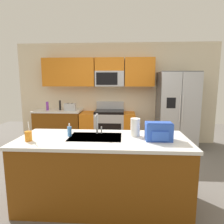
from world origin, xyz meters
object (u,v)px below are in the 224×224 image
object	(u,v)px
toaster	(70,107)
backpack	(159,131)
bottle_purple	(47,106)
soap_dispenser	(69,131)
drink_cup_orange	(28,136)
range_oven	(108,128)
paper_towel_roll	(135,127)
sink_faucet	(97,122)
pepper_mill	(60,105)
refrigerator	(176,110)

from	to	relation	value
toaster	backpack	xyz separation A→B (m)	(1.77, -2.40, 0.03)
bottle_purple	soap_dispenser	xyz separation A→B (m)	(1.21, -2.29, -0.04)
backpack	drink_cup_orange	bearing A→B (deg)	-175.53
range_oven	paper_towel_roll	bearing A→B (deg)	-76.59
paper_towel_roll	sink_faucet	bearing A→B (deg)	171.37
toaster	sink_faucet	xyz separation A→B (m)	(0.98, -2.16, 0.08)
toaster	pepper_mill	world-z (taller)	pepper_mill
range_oven	paper_towel_roll	xyz separation A→B (m)	(0.55, -2.29, 0.58)
refrigerator	drink_cup_orange	world-z (taller)	refrigerator
toaster	bottle_purple	world-z (taller)	bottle_purple
soap_dispenser	backpack	bearing A→B (deg)	-5.52
toaster	backpack	world-z (taller)	backpack
soap_dispenser	sink_faucet	bearing A→B (deg)	19.98
range_oven	pepper_mill	distance (m)	1.36
soap_dispenser	paper_towel_roll	xyz separation A→B (m)	(0.87, 0.05, 0.05)
range_oven	bottle_purple	size ratio (longest dim) A/B	6.30
refrigerator	toaster	world-z (taller)	refrigerator
refrigerator	drink_cup_orange	bearing A→B (deg)	-134.34
paper_towel_roll	pepper_mill	bearing A→B (deg)	127.77
toaster	pepper_mill	bearing A→B (deg)	169.72
pepper_mill	sink_faucet	xyz separation A→B (m)	(1.26, -2.21, 0.05)
toaster	drink_cup_orange	bearing A→B (deg)	-85.83
soap_dispenser	pepper_mill	bearing A→B (deg)	111.09
drink_cup_orange	soap_dispenser	xyz separation A→B (m)	(0.44, 0.24, 0.01)
sink_faucet	refrigerator	bearing A→B (deg)	52.35
pepper_mill	bottle_purple	world-z (taller)	pepper_mill
toaster	pepper_mill	size ratio (longest dim) A/B	1.14
range_oven	toaster	bearing A→B (deg)	-176.84
backpack	paper_towel_roll	bearing A→B (deg)	149.80
sink_faucet	range_oven	bearing A→B (deg)	90.76
toaster	bottle_purple	xyz separation A→B (m)	(-0.59, 0.00, 0.02)
pepper_mill	sink_faucet	size ratio (longest dim) A/B	0.87
range_oven	bottle_purple	world-z (taller)	bottle_purple
toaster	paper_towel_roll	bearing A→B (deg)	-56.22
soap_dispenser	paper_towel_roll	distance (m)	0.87
sink_faucet	toaster	bearing A→B (deg)	114.42
refrigerator	toaster	distance (m)	2.63
drink_cup_orange	bottle_purple	bearing A→B (deg)	107.00
refrigerator	drink_cup_orange	distance (m)	3.50
refrigerator	backpack	world-z (taller)	refrigerator
drink_cup_orange	backpack	xyz separation A→B (m)	(1.59, 0.12, 0.06)
refrigerator	bottle_purple	distance (m)	3.22
soap_dispenser	backpack	xyz separation A→B (m)	(1.15, -0.11, 0.05)
range_oven	pepper_mill	world-z (taller)	pepper_mill
range_oven	bottle_purple	bearing A→B (deg)	-178.12
sink_faucet	drink_cup_orange	world-z (taller)	sink_faucet
range_oven	backpack	xyz separation A→B (m)	(0.82, -2.45, 0.57)
sink_faucet	backpack	size ratio (longest dim) A/B	0.88
pepper_mill	drink_cup_orange	size ratio (longest dim) A/B	1.02
toaster	bottle_purple	bearing A→B (deg)	179.81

